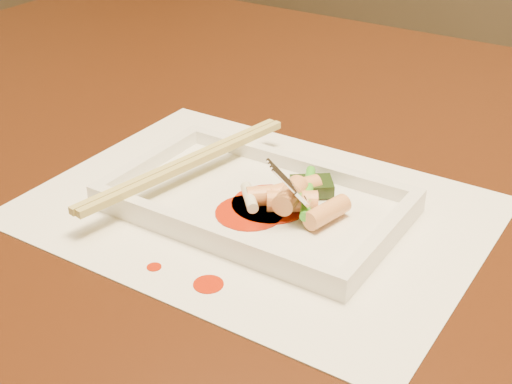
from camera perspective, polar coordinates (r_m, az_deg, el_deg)
The scene contains 22 objects.
table at distance 0.82m, azimuth 3.68°, elevation -2.38°, with size 1.40×0.90×0.75m.
placemat at distance 0.65m, azimuth 0.00°, elevation -1.44°, with size 0.40×0.30×0.00m, color white.
sauce_splatter_a at distance 0.56m, azimuth -3.83°, elevation -7.37°, with size 0.02×0.02×0.00m, color #B51F05.
sauce_splatter_b at distance 0.58m, azimuth -8.15°, elevation -5.96°, with size 0.01×0.01×0.00m, color #B51F05.
plate_base at distance 0.65m, azimuth 0.00°, elevation -1.08°, with size 0.26×0.16×0.01m, color white.
plate_rim_far at distance 0.70m, azimuth 3.29°, elevation 2.33°, with size 0.26×0.01×0.01m, color white.
plate_rim_near at distance 0.59m, azimuth -3.89°, elevation -3.26°, with size 0.26×0.01×0.01m, color white.
plate_rim_left at distance 0.71m, azimuth -8.50°, elevation 2.47°, with size 0.01×0.14×0.01m, color white.
plate_rim_right at distance 0.59m, azimuth 10.17°, elevation -3.46°, with size 0.01×0.14×0.01m, color white.
veg_piece at distance 0.65m, azimuth 4.47°, elevation 0.45°, with size 0.04×0.03×0.01m, color black.
scallion_white at distance 0.63m, azimuth -0.54°, elevation -0.42°, with size 0.01×0.01×0.04m, color #EAEACC.
scallion_green at distance 0.63m, azimuth 4.17°, elevation -0.02°, with size 0.01×0.01×0.09m, color green.
chopstick_a at distance 0.68m, azimuth -5.85°, elevation 2.40°, with size 0.01×0.25×0.01m, color tan.
chopstick_b at distance 0.67m, azimuth -5.32°, elevation 2.24°, with size 0.01×0.25×0.01m, color tan.
fork at distance 0.59m, azimuth 6.67°, elevation 4.29°, with size 0.09×0.10×0.14m, color silver, non-canonical shape.
sauce_blob_0 at distance 0.64m, azimuth 1.14°, elevation -0.95°, with size 0.07×0.07×0.00m, color #B51F05.
sauce_blob_1 at distance 0.63m, azimuth -0.53°, elevation -1.66°, with size 0.06×0.06×0.00m, color #B51F05.
rice_cake_0 at distance 0.64m, azimuth 3.05°, elevation 0.18°, with size 0.02×0.02×0.05m, color #F7BA73.
rice_cake_1 at distance 0.61m, azimuth 5.71°, elevation -1.60°, with size 0.02×0.02×0.05m, color #F7BA73.
rice_cake_2 at distance 0.62m, azimuth 2.77°, elevation -0.26°, with size 0.02×0.02×0.04m, color #F7BA73.
rice_cake_3 at distance 0.62m, azimuth 2.91°, elevation -0.75°, with size 0.02×0.02×0.04m, color #F7BA73.
rice_cake_4 at distance 0.63m, azimuth 1.46°, elevation -0.24°, with size 0.02×0.02×0.05m, color #F7BA73.
Camera 1 is at (0.33, -0.62, 1.09)m, focal length 50.00 mm.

